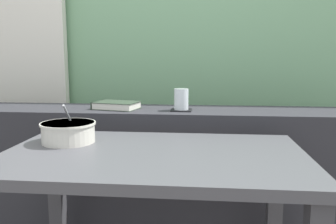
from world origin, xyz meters
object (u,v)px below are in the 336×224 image
closed_book (116,105)px  soup_bowl (68,132)px  breakfast_table (154,187)px  juice_glass (181,100)px  coaster_square (181,110)px

closed_book → soup_bowl: bearing=-100.1°
breakfast_table → juice_glass: 0.58m
closed_book → soup_bowl: size_ratio=1.15×
coaster_square → breakfast_table: bearing=-97.0°
coaster_square → juice_glass: size_ratio=0.98×
juice_glass → closed_book: bearing=175.2°
juice_glass → soup_bowl: juice_glass is taller
breakfast_table → soup_bowl: bearing=162.7°
juice_glass → breakfast_table: bearing=-97.0°
closed_book → soup_bowl: soup_bowl is taller
closed_book → soup_bowl: 0.45m
coaster_square → closed_book: (-0.33, 0.03, 0.02)m
coaster_square → closed_book: 0.33m
breakfast_table → soup_bowl: size_ratio=5.00×
juice_glass → closed_book: 0.33m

